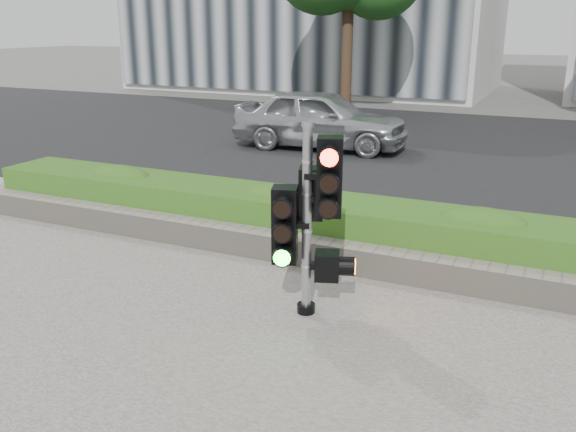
{
  "coord_description": "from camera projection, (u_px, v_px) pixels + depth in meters",
  "views": [
    {
      "loc": [
        2.28,
        -4.79,
        2.97
      ],
      "look_at": [
        -0.2,
        0.6,
        1.08
      ],
      "focal_mm": 38.0,
      "sensor_mm": 36.0,
      "label": 1
    }
  ],
  "objects": [
    {
      "name": "curb",
      "position": [
        375.0,
        237.0,
        8.66
      ],
      "size": [
        60.0,
        0.25,
        0.12
      ],
      "primitive_type": "cube",
      "color": "gray",
      "rests_on": "ground"
    },
    {
      "name": "stone_wall",
      "position": [
        346.0,
        257.0,
        7.54
      ],
      "size": [
        12.0,
        0.32,
        0.34
      ],
      "primitive_type": "cube",
      "color": "gray",
      "rests_on": "sidewalk"
    },
    {
      "name": "hedge",
      "position": [
        363.0,
        229.0,
        8.05
      ],
      "size": [
        12.0,
        1.0,
        0.68
      ],
      "primitive_type": "cube",
      "color": "#59952E",
      "rests_on": "sidewalk"
    },
    {
      "name": "road",
      "position": [
        459.0,
        152.0,
        14.61
      ],
      "size": [
        60.0,
        13.0,
        0.02
      ],
      "primitive_type": "cube",
      "color": "black",
      "rests_on": "ground"
    },
    {
      "name": "car_silver",
      "position": [
        321.0,
        119.0,
        14.79
      ],
      "size": [
        4.33,
        2.01,
        1.44
      ],
      "primitive_type": "imported",
      "rotation": [
        0.0,
        0.0,
        1.65
      ],
      "color": "#A8ABAF",
      "rests_on": "road"
    },
    {
      "name": "ground",
      "position": [
        281.0,
        341.0,
        5.96
      ],
      "size": [
        120.0,
        120.0,
        0.0
      ],
      "primitive_type": "plane",
      "color": "#51514C",
      "rests_on": "ground"
    },
    {
      "name": "traffic_signal",
      "position": [
        310.0,
        211.0,
        6.17
      ],
      "size": [
        0.74,
        0.64,
        2.03
      ],
      "rotation": [
        0.0,
        0.0,
        0.33
      ],
      "color": "black",
      "rests_on": "sidewalk"
    }
  ]
}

